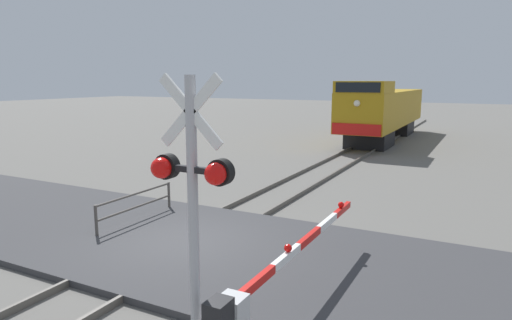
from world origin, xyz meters
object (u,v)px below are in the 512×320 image
locomotive (384,110)px  crossing_gate (259,298)px  guard_railing (136,203)px  crossing_signal (192,196)px

locomotive → crossing_gate: size_ratio=2.40×
guard_railing → crossing_gate: bearing=-32.6°
guard_railing → locomotive: bearing=84.3°
locomotive → crossing_signal: bearing=-83.2°
locomotive → crossing_gate: locomotive is taller
guard_railing → crossing_signal: bearing=-41.5°
crossing_signal → crossing_gate: bearing=66.3°
crossing_gate → guard_railing: 6.96m
locomotive → guard_railing: bearing=-95.7°
locomotive → crossing_signal: 27.03m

